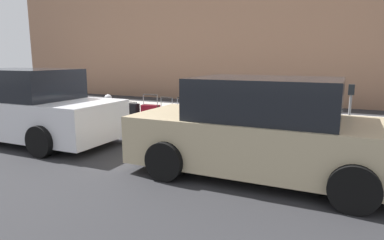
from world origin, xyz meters
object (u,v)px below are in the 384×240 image
suitcase_maroon_7 (151,116)px  parked_car_white_1 (24,108)px  suitcase_navy_3 (222,121)px  bollard_post (86,110)px  suitcase_black_8 (131,114)px  parking_meter (350,106)px  fire_hydrant (109,108)px  parked_car_beige_0 (264,131)px  suitcase_olive_6 (167,118)px  suitcase_maroon_0 (279,128)px  suitcase_silver_5 (185,117)px  suitcase_black_1 (259,123)px  suitcase_teal_4 (202,117)px  suitcase_red_2 (240,125)px

suitcase_maroon_7 → parked_car_white_1: bearing=44.7°
suitcase_navy_3 → bollard_post: suitcase_navy_3 is taller
suitcase_black_8 → parking_meter: bearing=-176.8°
fire_hydrant → parked_car_beige_0: (-4.92, 2.07, 0.20)m
suitcase_olive_6 → parking_meter: 4.34m
suitcase_black_8 → parked_car_white_1: 2.60m
suitcase_maroon_0 → suitcase_olive_6: bearing=-1.2°
suitcase_silver_5 → suitcase_maroon_7: suitcase_maroon_7 is taller
suitcase_maroon_0 → suitcase_black_1: bearing=-7.2°
parking_meter → parked_car_beige_0: (1.24, 2.32, -0.20)m
suitcase_maroon_0 → parking_meter: size_ratio=0.68×
suitcase_silver_5 → suitcase_maroon_7: 1.02m
suitcase_maroon_0 → suitcase_teal_4: 1.90m
suitcase_red_2 → suitcase_olive_6: (2.00, -0.09, 0.01)m
suitcase_teal_4 → parked_car_white_1: bearing=29.5°
suitcase_red_2 → suitcase_teal_4: bearing=-4.5°
suitcase_maroon_7 → parking_meter: 4.85m
suitcase_black_8 → fire_hydrant: 0.80m
suitcase_maroon_0 → suitcase_navy_3: suitcase_maroon_0 is taller
suitcase_maroon_0 → fire_hydrant: suitcase_maroon_0 is taller
parking_meter → parked_car_beige_0: 2.64m
suitcase_maroon_0 → bollard_post: 5.48m
parked_car_beige_0 → suitcase_black_1: bearing=-73.9°
suitcase_red_2 → suitcase_silver_5: (1.50, -0.12, 0.05)m
suitcase_teal_4 → fire_hydrant: 2.89m
parked_car_beige_0 → suitcase_black_8: bearing=-26.1°
suitcase_navy_3 → parked_car_beige_0: (-1.53, 2.13, 0.31)m
suitcase_black_1 → parking_meter: (-1.85, -0.22, 0.49)m
suitcase_black_1 → suitcase_maroon_7: (2.96, -0.04, -0.04)m
suitcase_maroon_0 → suitcase_black_8: suitcase_maroon_0 is taller
suitcase_maroon_0 → parked_car_beige_0: parked_car_beige_0 is taller
suitcase_navy_3 → suitcase_black_8: bearing=2.3°
suitcase_maroon_7 → fire_hydrant: suitcase_maroon_7 is taller
bollard_post → parked_car_beige_0: bearing=161.1°
suitcase_maroon_0 → parking_meter: bearing=-168.5°
suitcase_maroon_7 → suitcase_black_1: bearing=179.3°
fire_hydrant → parked_car_beige_0: size_ratio=0.18×
suitcase_maroon_0 → suitcase_maroon_7: 3.43m
suitcase_teal_4 → suitcase_olive_6: size_ratio=1.21×
suitcase_black_8 → parked_car_beige_0: 4.62m
suitcase_navy_3 → suitcase_olive_6: (1.52, 0.03, -0.04)m
suitcase_black_1 → suitcase_teal_4: suitcase_teal_4 is taller
suitcase_maroon_7 → fire_hydrant: 1.36m
parking_meter → suitcase_red_2: bearing=7.8°
suitcase_maroon_0 → fire_hydrant: bearing=-0.4°
suitcase_maroon_0 → suitcase_black_8: size_ratio=1.31×
suitcase_olive_6 → parked_car_white_1: 3.42m
suitcase_olive_6 → suitcase_teal_4: bearing=179.3°
suitcase_red_2 → bollard_post: 4.58m
suitcase_teal_4 → bollard_post: size_ratio=1.49×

